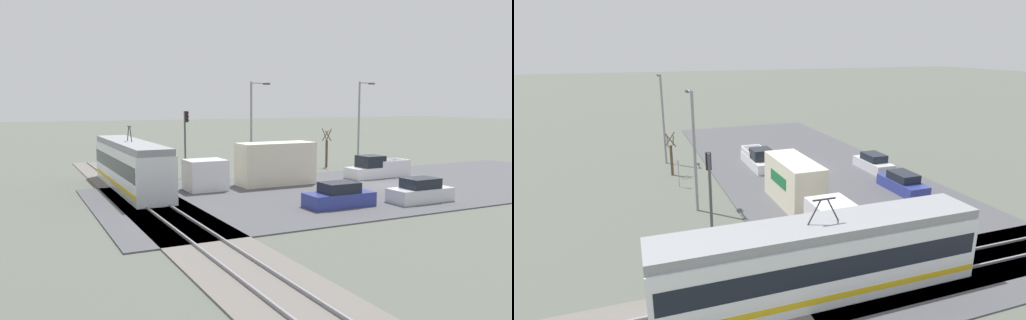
# 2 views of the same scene
# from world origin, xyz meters

# --- Properties ---
(ground_plane) EXTENTS (320.00, 320.00, 0.00)m
(ground_plane) POSITION_xyz_m (0.00, 0.00, 0.00)
(ground_plane) COLOR #565B51
(road_surface) EXTENTS (17.37, 44.15, 0.08)m
(road_surface) POSITION_xyz_m (0.00, 0.00, 0.04)
(road_surface) COLOR #4C4C51
(road_surface) RESTS_ON ground
(rail_bed) EXTENTS (52.45, 4.40, 0.22)m
(rail_bed) POSITION_xyz_m (0.00, 18.27, 0.05)
(rail_bed) COLOR slate
(rail_bed) RESTS_ON ground
(light_rail_tram) EXTENTS (15.41, 2.63, 4.68)m
(light_rail_tram) POSITION_xyz_m (7.57, 18.27, 1.80)
(light_rail_tram) COLOR white
(light_rail_tram) RESTS_ON ground
(box_truck) EXTENTS (2.44, 10.33, 3.30)m
(box_truck) POSITION_xyz_m (4.47, 9.03, 1.60)
(box_truck) COLOR silver
(box_truck) RESTS_ON ground
(pickup_truck) EXTENTS (1.98, 5.77, 1.90)m
(pickup_truck) POSITION_xyz_m (4.01, -2.03, 0.80)
(pickup_truck) COLOR silver
(pickup_truck) RESTS_ON ground
(sedan_car_0) EXTENTS (1.87, 4.36, 1.51)m
(sedan_car_0) POSITION_xyz_m (-4.69, 8.10, 0.70)
(sedan_car_0) COLOR navy
(sedan_car_0) RESTS_ON ground
(sedan_car_1) EXTENTS (1.84, 4.27, 1.54)m
(sedan_car_1) POSITION_xyz_m (-5.73, 2.44, 0.71)
(sedan_car_1) COLOR silver
(sedan_car_1) RESTS_ON ground
(traffic_light_pole) EXTENTS (0.28, 0.47, 5.75)m
(traffic_light_pole) POSITION_xyz_m (11.51, 12.63, 3.69)
(traffic_light_pole) COLOR #47474C
(traffic_light_pole) RESTS_ON ground
(street_tree) EXTENTS (0.94, 0.78, 3.92)m
(street_tree) POSITION_xyz_m (12.09, -2.34, 1.78)
(street_tree) COLOR brown
(street_tree) RESTS_ON ground
(street_lamp_near_crossing) EXTENTS (0.36, 1.95, 8.38)m
(street_lamp_near_crossing) POSITION_xyz_m (11.31, 6.26, 4.82)
(street_lamp_near_crossing) COLOR gray
(street_lamp_near_crossing) RESTS_ON ground
(street_lamp_mid_block) EXTENTS (0.36, 1.95, 8.64)m
(street_lamp_mid_block) POSITION_xyz_m (12.24, -6.60, 4.95)
(street_lamp_mid_block) COLOR gray
(street_lamp_mid_block) RESTS_ON ground
(no_parking_sign) EXTENTS (0.32, 0.08, 2.28)m
(no_parking_sign) POSITION_xyz_m (11.90, 1.05, 1.39)
(no_parking_sign) COLOR gray
(no_parking_sign) RESTS_ON ground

